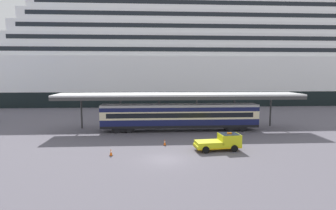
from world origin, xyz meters
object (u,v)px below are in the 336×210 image
(cruise_ship, at_px, (213,55))
(train_carriage, at_px, (180,116))
(traffic_cone_near, at_px, (111,152))
(traffic_cone_mid, at_px, (165,142))
(service_truck, at_px, (222,142))

(cruise_ship, distance_m, train_carriage, 45.38)
(cruise_ship, height_order, traffic_cone_near, cruise_ship)
(train_carriage, relative_size, traffic_cone_mid, 30.19)
(service_truck, bearing_deg, train_carriage, 109.11)
(traffic_cone_mid, bearing_deg, train_carriage, 72.13)
(service_truck, relative_size, traffic_cone_near, 6.85)
(service_truck, xyz_separation_m, traffic_cone_near, (-12.40, -1.48, -0.60))
(train_carriage, height_order, service_truck, train_carriage)
(service_truck, xyz_separation_m, traffic_cone_mid, (-6.44, 2.39, -0.60))
(cruise_ship, height_order, traffic_cone_mid, cruise_ship)
(cruise_ship, distance_m, traffic_cone_mid, 54.39)
(train_carriage, bearing_deg, cruise_ship, 71.04)
(train_carriage, relative_size, traffic_cone_near, 30.24)
(service_truck, height_order, traffic_cone_near, service_truck)
(traffic_cone_mid, bearing_deg, cruise_ship, 71.23)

